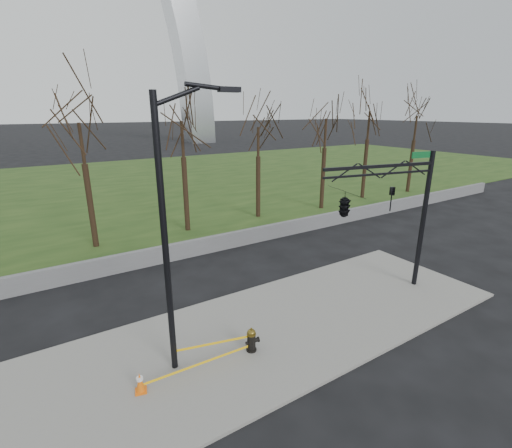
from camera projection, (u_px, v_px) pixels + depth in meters
ground at (280, 327)px, 13.06m from camera, size 500.00×500.00×0.00m
sidewalk at (280, 326)px, 13.05m from camera, size 18.00×6.00×0.10m
grass_strip at (109, 186)px, 37.20m from camera, size 120.00×40.00×0.06m
guardrail at (193, 248)px, 19.36m from camera, size 60.00×0.30×0.90m
tree_row at (185, 170)px, 22.23m from camera, size 48.81×4.00×7.99m
fire_hydrant at (252, 340)px, 11.55m from camera, size 0.52×0.34×0.83m
traffic_cone at (140, 382)px, 9.86m from camera, size 0.38×0.38×0.61m
street_light at (172, 221)px, 9.64m from camera, size 2.39×0.36×8.21m
traffic_signal_mast at (361, 202)px, 13.84m from camera, size 5.01×2.54×6.00m
caution_tape at (206, 355)px, 10.90m from camera, size 3.52×0.59×0.43m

